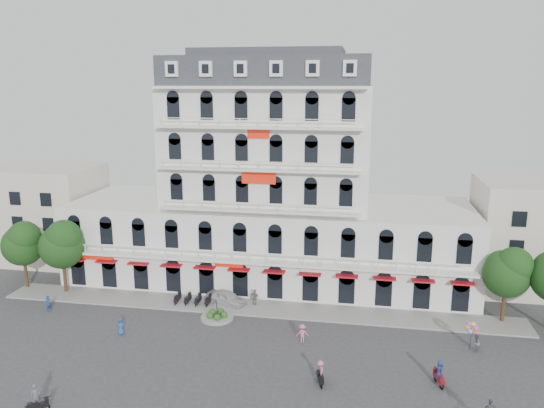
{
  "coord_description": "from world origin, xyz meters",
  "views": [
    {
      "loc": [
        10.48,
        -39.87,
        22.32
      ],
      "look_at": [
        1.7,
        10.0,
        10.7
      ],
      "focal_mm": 35.0,
      "sensor_mm": 36.0,
      "label": 1
    }
  ],
  "objects_px": {
    "rider_east": "(439,373)",
    "balloon_vendor": "(474,337)",
    "parked_car": "(227,298)",
    "rider_west": "(36,400)",
    "rider_center": "(320,372)"
  },
  "relations": [
    {
      "from": "rider_west",
      "to": "parked_car",
      "type": "bearing_deg",
      "value": 26.89
    },
    {
      "from": "rider_east",
      "to": "rider_center",
      "type": "relative_size",
      "value": 1.06
    },
    {
      "from": "rider_center",
      "to": "parked_car",
      "type": "bearing_deg",
      "value": -155.31
    },
    {
      "from": "parked_car",
      "to": "rider_west",
      "type": "distance_m",
      "value": 21.83
    },
    {
      "from": "parked_car",
      "to": "rider_east",
      "type": "relative_size",
      "value": 2.09
    },
    {
      "from": "rider_east",
      "to": "balloon_vendor",
      "type": "relative_size",
      "value": 0.84
    },
    {
      "from": "rider_east",
      "to": "balloon_vendor",
      "type": "distance_m",
      "value": 6.97
    },
    {
      "from": "parked_car",
      "to": "balloon_vendor",
      "type": "xyz_separation_m",
      "value": [
        23.17,
        -5.79,
        0.56
      ]
    },
    {
      "from": "rider_east",
      "to": "rider_west",
      "type": "bearing_deg",
      "value": 90.64
    },
    {
      "from": "rider_west",
      "to": "rider_east",
      "type": "bearing_deg",
      "value": -24.1
    },
    {
      "from": "rider_west",
      "to": "balloon_vendor",
      "type": "relative_size",
      "value": 0.92
    },
    {
      "from": "balloon_vendor",
      "to": "rider_center",
      "type": "bearing_deg",
      "value": -149.28
    },
    {
      "from": "parked_car",
      "to": "rider_east",
      "type": "bearing_deg",
      "value": -98.33
    },
    {
      "from": "rider_east",
      "to": "balloon_vendor",
      "type": "bearing_deg",
      "value": -47.33
    },
    {
      "from": "rider_west",
      "to": "balloon_vendor",
      "type": "distance_m",
      "value": 34.53
    }
  ]
}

